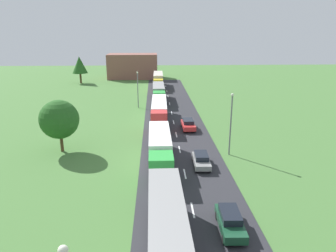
{
  "coord_description": "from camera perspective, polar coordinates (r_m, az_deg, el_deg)",
  "views": [
    {
      "loc": [
        -3.15,
        -4.35,
        14.85
      ],
      "look_at": [
        -1.42,
        35.58,
        2.63
      ],
      "focal_mm": 33.14,
      "sensor_mm": 36.0,
      "label": 1
    }
  ],
  "objects": [
    {
      "name": "lamppost_third",
      "position": [
        62.68,
        -5.59,
        7.06
      ],
      "size": [
        0.36,
        0.36,
        7.3
      ],
      "color": "slate",
      "rests_on": "ground"
    },
    {
      "name": "truck_lead",
      "position": [
        21.18,
        0.0,
        -19.74
      ],
      "size": [
        2.64,
        14.52,
        3.68
      ],
      "color": "red",
      "rests_on": "road"
    },
    {
      "name": "truck_fourth",
      "position": [
        68.34,
        -1.73,
        6.2
      ],
      "size": [
        2.55,
        13.18,
        3.46
      ],
      "color": "green",
      "rests_on": "road"
    },
    {
      "name": "lamppost_second",
      "position": [
        38.51,
        11.5,
        0.88
      ],
      "size": [
        0.36,
        0.36,
        7.83
      ],
      "color": "slate",
      "rests_on": "ground"
    },
    {
      "name": "truck_third",
      "position": [
        52.36,
        -1.63,
        2.86
      ],
      "size": [
        2.75,
        14.61,
        3.41
      ],
      "color": "red",
      "rests_on": "road"
    },
    {
      "name": "road",
      "position": [
        32.59,
        3.39,
        -10.08
      ],
      "size": [
        10.0,
        140.0,
        0.06
      ],
      "primitive_type": "cube",
      "color": "#2B2B30",
      "rests_on": "ground"
    },
    {
      "name": "distant_building",
      "position": [
        104.75,
        -6.48,
        10.9
      ],
      "size": [
        16.0,
        9.59,
        7.85
      ],
      "primitive_type": "cube",
      "color": "brown",
      "rests_on": "ground"
    },
    {
      "name": "tree_maple",
      "position": [
        96.68,
        -15.95,
        10.75
      ],
      "size": [
        4.44,
        4.44,
        7.89
      ],
      "color": "#513823",
      "rests_on": "ground"
    },
    {
      "name": "lane_marking_centre",
      "position": [
        29.94,
        3.98,
        -12.63
      ],
      "size": [
        0.16,
        123.47,
        0.01
      ],
      "color": "white",
      "rests_on": "road"
    },
    {
      "name": "tree_oak",
      "position": [
        41.2,
        -19.38,
        1.14
      ],
      "size": [
        4.92,
        4.92,
        6.74
      ],
      "color": "#513823",
      "rests_on": "ground"
    },
    {
      "name": "truck_fifth",
      "position": [
        85.84,
        -1.81,
        8.51
      ],
      "size": [
        2.63,
        13.64,
        3.78
      ],
      "color": "yellow",
      "rests_on": "road"
    },
    {
      "name": "truck_second",
      "position": [
        35.73,
        -1.5,
        -4.02
      ],
      "size": [
        2.55,
        12.51,
        3.43
      ],
      "color": "green",
      "rests_on": "road"
    },
    {
      "name": "car_fourth",
      "position": [
        48.79,
        3.72,
        0.31
      ],
      "size": [
        1.98,
        4.53,
        1.56
      ],
      "color": "red",
      "rests_on": "road"
    },
    {
      "name": "car_second",
      "position": [
        25.46,
        11.36,
        -16.71
      ],
      "size": [
        1.86,
        4.54,
        1.54
      ],
      "color": "#19472D",
      "rests_on": "road"
    },
    {
      "name": "car_third",
      "position": [
        35.84,
        6.15,
        -6.16
      ],
      "size": [
        1.85,
        4.43,
        1.44
      ],
      "color": "gray",
      "rests_on": "road"
    }
  ]
}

